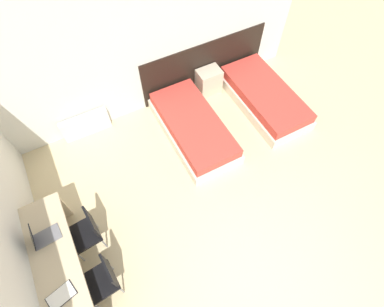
{
  "coord_description": "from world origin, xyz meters",
  "views": [
    {
      "loc": [
        -1.2,
        -0.14,
        4.62
      ],
      "look_at": [
        0.0,
        2.13,
        0.55
      ],
      "focal_mm": 28.0,
      "sensor_mm": 36.0,
      "label": 1
    }
  ],
  "objects_px": {
    "nightstand": "(209,81)",
    "chair_near_notebook": "(103,279)",
    "chair_near_laptop": "(86,232)",
    "laptop": "(42,237)",
    "bed_near_door": "(264,97)",
    "bed_near_window": "(193,127)"
  },
  "relations": [
    {
      "from": "nightstand",
      "to": "chair_near_laptop",
      "type": "bearing_deg",
      "value": -148.09
    },
    {
      "from": "chair_near_laptop",
      "to": "laptop",
      "type": "xyz_separation_m",
      "value": [
        -0.46,
        0.04,
        0.36
      ]
    },
    {
      "from": "bed_near_window",
      "to": "nightstand",
      "type": "relative_size",
      "value": 3.69
    },
    {
      "from": "nightstand",
      "to": "chair_near_notebook",
      "type": "bearing_deg",
      "value": -139.53
    },
    {
      "from": "bed_near_window",
      "to": "laptop",
      "type": "distance_m",
      "value": 3.02
    },
    {
      "from": "chair_near_laptop",
      "to": "chair_near_notebook",
      "type": "relative_size",
      "value": 1.0
    },
    {
      "from": "chair_near_laptop",
      "to": "chair_near_notebook",
      "type": "xyz_separation_m",
      "value": [
        0.0,
        -0.71,
        0.0
      ]
    },
    {
      "from": "laptop",
      "to": "chair_near_laptop",
      "type": "bearing_deg",
      "value": -8.6
    },
    {
      "from": "nightstand",
      "to": "chair_near_notebook",
      "type": "height_order",
      "value": "chair_near_notebook"
    },
    {
      "from": "bed_near_door",
      "to": "nightstand",
      "type": "bearing_deg",
      "value": 133.74
    },
    {
      "from": "bed_near_door",
      "to": "chair_near_laptop",
      "type": "relative_size",
      "value": 2.44
    },
    {
      "from": "bed_near_window",
      "to": "laptop",
      "type": "bearing_deg",
      "value": -159.0
    },
    {
      "from": "laptop",
      "to": "chair_near_notebook",
      "type": "bearing_deg",
      "value": -62.7
    },
    {
      "from": "bed_near_door",
      "to": "laptop",
      "type": "bearing_deg",
      "value": -166.33
    },
    {
      "from": "bed_near_window",
      "to": "bed_near_door",
      "type": "bearing_deg",
      "value": 0.0
    },
    {
      "from": "bed_near_window",
      "to": "chair_near_notebook",
      "type": "distance_m",
      "value": 2.94
    },
    {
      "from": "bed_near_door",
      "to": "chair_near_laptop",
      "type": "bearing_deg",
      "value": -164.31
    },
    {
      "from": "bed_near_door",
      "to": "chair_near_notebook",
      "type": "height_order",
      "value": "chair_near_notebook"
    },
    {
      "from": "bed_near_door",
      "to": "nightstand",
      "type": "distance_m",
      "value": 1.16
    },
    {
      "from": "laptop",
      "to": "bed_near_door",
      "type": "bearing_deg",
      "value": 9.46
    },
    {
      "from": "bed_near_door",
      "to": "chair_near_laptop",
      "type": "distance_m",
      "value": 4.05
    },
    {
      "from": "nightstand",
      "to": "bed_near_door",
      "type": "bearing_deg",
      "value": -46.26
    }
  ]
}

